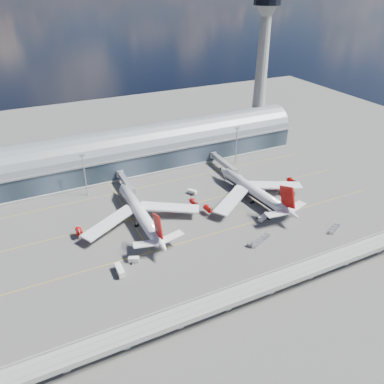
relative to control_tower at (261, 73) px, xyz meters
name	(u,v)px	position (x,y,z in m)	size (l,w,h in m)	color
ground	(207,222)	(-85.00, -83.00, -51.64)	(500.00, 500.00, 0.00)	#474744
taxi_lines	(189,202)	(-85.00, -60.89, -51.63)	(200.00, 80.12, 0.01)	gold
terminal	(154,148)	(-85.00, -5.01, -40.30)	(200.00, 30.00, 28.00)	#1E2933
control_tower	(261,73)	(0.00, 0.00, 0.00)	(19.00, 19.00, 103.00)	gray
guideway	(272,283)	(-85.00, -138.00, -46.34)	(220.00, 8.50, 7.20)	gray
floodlight_mast_left	(85,174)	(-135.00, -28.00, -38.00)	(3.00, 0.70, 25.70)	gray
floodlight_mast_right	(236,145)	(-35.00, -28.00, -38.00)	(3.00, 0.70, 25.70)	gray
airliner_left	(141,214)	(-116.23, -69.13, -45.69)	(64.91, 68.13, 20.82)	white
airliner_right	(254,191)	(-50.71, -74.24, -46.13)	(64.00, 66.92, 21.22)	white
jet_bridge_left	(125,181)	(-112.74, -29.88, -46.46)	(4.40, 28.00, 7.25)	gray
jet_bridge_right	(222,162)	(-47.40, -31.82, -46.46)	(4.40, 32.00, 7.25)	gray
service_truck_0	(120,270)	(-136.60, -101.05, -49.96)	(2.85, 7.87, 3.25)	silver
service_truck_1	(134,260)	(-128.93, -96.39, -50.31)	(4.99, 3.81, 2.63)	silver
service_truck_2	(264,217)	(-57.20, -93.15, -50.19)	(7.92, 5.03, 2.78)	silver
service_truck_3	(229,203)	(-66.77, -73.45, -50.03)	(3.50, 6.82, 3.14)	silver
service_truck_4	(238,178)	(-45.82, -49.58, -50.10)	(3.57, 5.68, 3.05)	silver
service_truck_5	(192,192)	(-79.39, -53.03, -50.32)	(4.65, 5.54, 2.57)	silver
cargo_train_0	(255,243)	(-73.47, -109.20, -50.72)	(7.86, 1.68, 1.76)	gray
cargo_train_1	(261,240)	(-69.61, -108.55, -50.65)	(13.83, 6.89, 1.88)	gray
cargo_train_2	(334,229)	(-30.89, -116.40, -50.73)	(10.16, 5.96, 1.74)	gray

